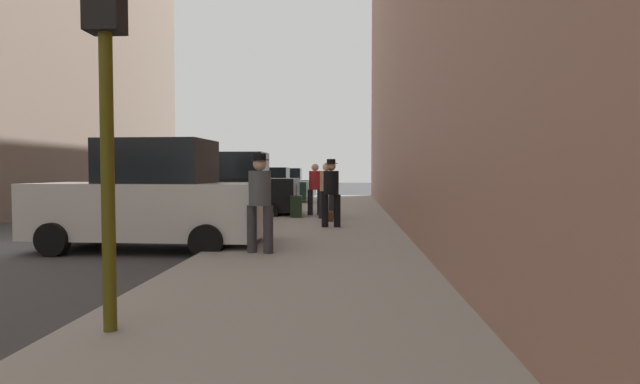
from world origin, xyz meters
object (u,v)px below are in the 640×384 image
pedestrian_in_tan_coat (326,188)px  rolling_suitcase (296,206)px  fire_hydrant (266,213)px  parked_white_van (151,200)px  pedestrian_with_fedora (331,189)px  parked_dark_green_sedan (265,187)px  parked_black_suv (231,188)px  duffel_bag (328,216)px  pedestrian_in_red_jacket (315,186)px  parked_silver_sedan (283,184)px  pedestrian_with_beanie (260,198)px  traffic_light (106,43)px

pedestrian_in_tan_coat → rolling_suitcase: bearing=154.8°
fire_hydrant → parked_white_van: bearing=-119.1°
pedestrian_in_tan_coat → pedestrian_with_fedora: size_ratio=0.96×
parked_white_van → parked_dark_green_sedan: (0.00, 13.81, -0.18)m
parked_black_suv → pedestrian_in_tan_coat: size_ratio=2.70×
parked_dark_green_sedan → duffel_bag: parked_dark_green_sedan is taller
pedestrian_in_red_jacket → fire_hydrant: bearing=-108.1°
parked_black_suv → duffel_bag: size_ratio=10.48×
pedestrian_in_red_jacket → rolling_suitcase: bearing=-127.0°
parked_black_suv → rolling_suitcase: parked_black_suv is taller
parked_white_van → parked_silver_sedan: parked_white_van is taller
parked_dark_green_sedan → parked_silver_sedan: same height
pedestrian_in_tan_coat → parked_black_suv: bearing=156.1°
pedestrian_with_beanie → pedestrian_in_red_jacket: bearing=86.6°
fire_hydrant → pedestrian_in_tan_coat: size_ratio=0.41×
parked_black_suv → duffel_bag: parked_black_suv is taller
fire_hydrant → pedestrian_in_tan_coat: (1.53, 2.16, 0.61)m
parked_black_suv → pedestrian_with_fedora: (3.56, -3.82, 0.10)m
parked_white_van → traffic_light: size_ratio=1.29×
fire_hydrant → pedestrian_with_fedora: size_ratio=0.40×
parked_white_van → fire_hydrant: 3.75m
pedestrian_with_fedora → parked_dark_green_sedan: bearing=108.3°
parked_white_van → duffel_bag: bearing=53.5°
duffel_bag → parked_silver_sedan: bearing=102.3°
pedestrian_in_tan_coat → pedestrian_with_fedora: bearing=-84.4°
fire_hydrant → pedestrian_with_fedora: bearing=-5.8°
pedestrian_in_tan_coat → rolling_suitcase: pedestrian_in_tan_coat is taller
parked_dark_green_sedan → pedestrian_with_beanie: size_ratio=2.37×
parked_dark_green_sedan → pedestrian_in_red_jacket: size_ratio=2.46×
parked_dark_green_sedan → parked_silver_sedan: 6.46m
parked_dark_green_sedan → pedestrian_in_red_jacket: (2.90, -7.21, 0.26)m
pedestrian_in_red_jacket → parked_silver_sedan: bearing=102.0°
rolling_suitcase → pedestrian_in_tan_coat: bearing=-25.2°
fire_hydrant → traffic_light: (0.05, -8.78, 2.26)m
fire_hydrant → rolling_suitcase: bearing=78.3°
traffic_light → fire_hydrant: bearing=90.3°
pedestrian_in_tan_coat → rolling_suitcase: (-0.99, 0.46, -0.61)m
pedestrian_with_beanie → rolling_suitcase: (-0.10, 7.01, -0.65)m
parked_dark_green_sedan → pedestrian_with_fedora: 11.32m
parked_white_van → duffel_bag: (3.41, 4.60, -0.74)m
parked_dark_green_sedan → fire_hydrant: 10.72m
parked_silver_sedan → parked_white_van: bearing=-90.0°
parked_white_van → duffel_bag: 5.77m
parked_white_van → pedestrian_in_red_jacket: bearing=66.3°
pedestrian_in_red_jacket → rolling_suitcase: size_ratio=1.64×
parked_black_suv → fire_hydrant: (1.80, -3.64, -0.54)m
parked_silver_sedan → rolling_suitcase: 14.60m
traffic_light → pedestrian_in_tan_coat: traffic_light is taller
traffic_light → pedestrian_in_red_jacket: 12.30m
parked_black_suv → pedestrian_with_beanie: 8.39m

